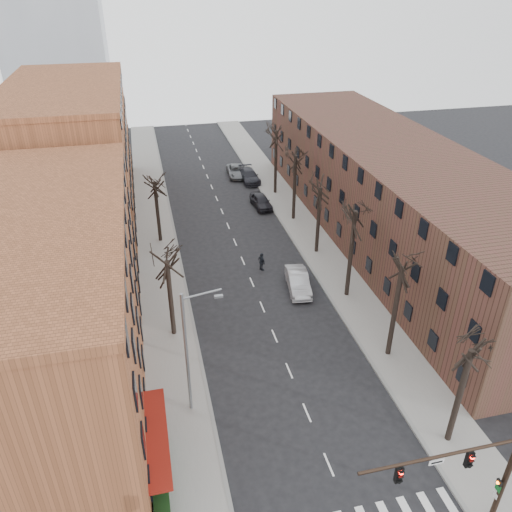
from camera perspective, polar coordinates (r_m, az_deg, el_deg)
sidewalk_left at (r=54.39m, az=-11.33°, el=2.17°), size 4.00×90.00×0.15m
sidewalk_right at (r=56.81m, az=4.96°, el=3.90°), size 4.00×90.00×0.15m
building_left_near at (r=34.91m, az=-23.58°, el=-5.45°), size 12.00×26.00×12.00m
building_left_far at (r=60.65m, az=-20.16°, el=10.93°), size 12.00×28.00×14.00m
building_right at (r=53.63m, az=15.06°, el=7.12°), size 12.00×50.00×10.00m
awning_left at (r=31.44m, az=-10.76°, el=-22.66°), size 1.20×7.00×0.15m
hedge at (r=30.32m, az=-10.95°, el=-23.40°), size 0.80×6.00×1.00m
tree_right_a at (r=34.21m, az=21.00°, el=-19.04°), size 5.20×5.20×10.00m
tree_right_b at (r=38.92m, az=14.79°, el=-10.82°), size 5.20×5.20×10.80m
tree_right_c at (r=44.58m, az=10.28°, el=-4.45°), size 5.20×5.20×11.60m
tree_right_d at (r=50.87m, az=6.89°, el=0.44°), size 5.20×5.20×10.00m
tree_right_e at (r=57.59m, az=4.27°, el=4.22°), size 5.20×5.20×10.80m
tree_right_f at (r=64.60m, az=2.19°, el=7.19°), size 5.20×5.20×11.60m
tree_left_a at (r=40.02m, az=-9.32°, el=-8.82°), size 5.20×5.20×9.50m
tree_left_b at (r=53.54m, az=-10.84°, el=1.67°), size 5.20×5.20×9.50m
signal_mast_arm at (r=27.54m, az=24.50°, el=-21.25°), size 8.14×0.30×7.20m
streetlight at (r=30.66m, az=-7.67°, el=-10.45°), size 2.45×0.22×9.03m
silver_sedan at (r=44.40m, az=4.82°, el=-2.92°), size 2.38×5.18×1.64m
parked_car_near at (r=60.19m, az=0.58°, el=6.29°), size 2.20×4.75×1.57m
parked_car_mid at (r=68.21m, az=-0.77°, el=9.15°), size 2.32×5.44×1.56m
parked_car_far at (r=70.13m, az=-2.24°, el=9.66°), size 2.68×5.32×1.44m
pedestrian_crossing at (r=47.02m, az=0.65°, el=-0.67°), size 0.80×1.16×1.83m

